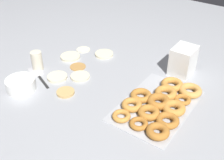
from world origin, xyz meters
TOP-DOWN VIEW (x-y plane):
  - ground_plane at (0.00, 0.00)m, footprint 3.00×3.00m
  - pancake_0 at (-0.11, 0.15)m, footprint 0.11×0.11m
  - pancake_1 at (0.04, 0.13)m, footprint 0.09×0.09m
  - pancake_2 at (0.23, 0.09)m, footprint 0.11×0.11m
  - pancake_3 at (-0.19, 0.02)m, footprint 0.09×0.09m
  - pancake_4 at (0.09, 0.24)m, footprint 0.12×0.12m
  - pancake_5 at (-0.04, 0.05)m, footprint 0.10×0.10m
  - pancake_6 at (0.21, 0.24)m, footprint 0.09×0.09m
  - donut_tray at (-0.01, -0.41)m, footprint 0.46×0.30m
  - batter_bowl at (-0.29, 0.23)m, footprint 0.15×0.15m
  - container_stack at (0.33, -0.37)m, footprint 0.14×0.11m
  - paper_cup at (-0.11, 0.30)m, footprint 0.06×0.06m
  - spatula at (-0.15, 0.27)m, footprint 0.12×0.24m

SIDE VIEW (x-z plane):
  - ground_plane at x=0.00m, z-range 0.00..0.00m
  - spatula at x=-0.15m, z-range 0.00..0.00m
  - pancake_6 at x=0.21m, z-range 0.00..0.01m
  - pancake_1 at x=0.04m, z-range 0.00..0.01m
  - pancake_3 at x=-0.19m, z-range 0.00..0.01m
  - pancake_5 at x=-0.04m, z-range 0.00..0.01m
  - pancake_2 at x=0.23m, z-range 0.00..0.01m
  - pancake_4 at x=0.09m, z-range 0.00..0.01m
  - pancake_0 at x=-0.11m, z-range 0.00..0.01m
  - donut_tray at x=-0.01m, z-range 0.00..0.04m
  - batter_bowl at x=-0.29m, z-range 0.00..0.06m
  - paper_cup at x=-0.11m, z-range 0.00..0.11m
  - container_stack at x=0.33m, z-range 0.00..0.15m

